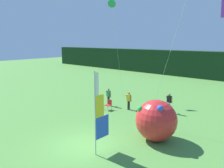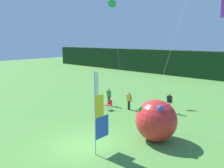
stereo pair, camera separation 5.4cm
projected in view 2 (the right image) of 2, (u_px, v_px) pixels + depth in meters
The scene contains 8 objects.
ground_plane at pixel (85, 145), 12.93m from camera, with size 120.00×120.00×0.00m, color #518E3D.
banner_flag at pixel (99, 115), 11.63m from camera, with size 0.06×1.03×4.51m.
person_near_banner at pixel (109, 96), 20.63m from camera, with size 0.55×0.48×1.64m.
person_far_left at pixel (129, 100), 19.41m from camera, with size 0.55×0.48×1.58m.
person_far_right at pixel (169, 102), 18.58m from camera, with size 0.55×0.48×1.67m.
inflatable_balloon at pixel (156, 120), 13.34m from camera, with size 2.57×2.50×2.50m.
folding_chair at pixel (109, 104), 19.43m from camera, with size 0.51×0.51×0.89m.
kite_green_delta_2 at pixel (112, 5), 22.96m from camera, with size 1.47×1.24×10.11m.
Camera 2 is at (9.23, -7.85, 5.96)m, focal length 35.69 mm.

